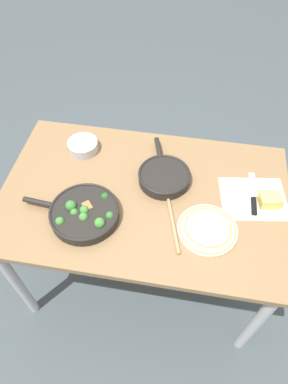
# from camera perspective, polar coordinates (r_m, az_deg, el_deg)

# --- Properties ---
(ground_plane) EXTENTS (14.00, 14.00, 0.00)m
(ground_plane) POSITION_cam_1_polar(r_m,az_deg,el_deg) (2.17, -0.00, -12.78)
(ground_plane) COLOR #424C51
(dining_table_red) EXTENTS (1.28, 0.80, 0.76)m
(dining_table_red) POSITION_cam_1_polar(r_m,az_deg,el_deg) (1.59, -0.00, -2.40)
(dining_table_red) COLOR olive
(dining_table_red) RESTS_ON ground_plane
(skillet_broccoli) EXTENTS (0.42, 0.29, 0.07)m
(skillet_broccoli) POSITION_cam_1_polar(r_m,az_deg,el_deg) (1.45, -9.97, -3.44)
(skillet_broccoli) COLOR black
(skillet_broccoli) RESTS_ON dining_table_red
(skillet_eggs) EXTENTS (0.24, 0.35, 0.05)m
(skillet_eggs) POSITION_cam_1_polar(r_m,az_deg,el_deg) (1.55, 3.36, 2.62)
(skillet_eggs) COLOR black
(skillet_eggs) RESTS_ON dining_table_red
(wooden_spoon) EXTENTS (0.14, 0.40, 0.02)m
(wooden_spoon) POSITION_cam_1_polar(r_m,az_deg,el_deg) (1.48, 4.18, -1.75)
(wooden_spoon) COLOR tan
(wooden_spoon) RESTS_ON dining_table_red
(parchment_sheet) EXTENTS (0.31, 0.27, 0.00)m
(parchment_sheet) POSITION_cam_1_polar(r_m,az_deg,el_deg) (1.58, 17.76, -1.02)
(parchment_sheet) COLOR silver
(parchment_sheet) RESTS_ON dining_table_red
(grater_knife) EXTENTS (0.03, 0.24, 0.02)m
(grater_knife) POSITION_cam_1_polar(r_m,az_deg,el_deg) (1.57, 17.76, -1.09)
(grater_knife) COLOR silver
(grater_knife) RESTS_ON dining_table_red
(cheese_block) EXTENTS (0.10, 0.08, 0.05)m
(cheese_block) POSITION_cam_1_polar(r_m,az_deg,el_deg) (1.56, 20.25, -1.28)
(cheese_block) COLOR #EACC66
(cheese_block) RESTS_ON dining_table_red
(dinner_plate_stack) EXTENTS (0.25, 0.25, 0.03)m
(dinner_plate_stack) POSITION_cam_1_polar(r_m,az_deg,el_deg) (1.42, 10.56, -6.02)
(dinner_plate_stack) COLOR silver
(dinner_plate_stack) RESTS_ON dining_table_red
(prep_bowl_steel) EXTENTS (0.15, 0.15, 0.05)m
(prep_bowl_steel) POSITION_cam_1_polar(r_m,az_deg,el_deg) (1.71, -10.13, 7.57)
(prep_bowl_steel) COLOR #B7B7BC
(prep_bowl_steel) RESTS_ON dining_table_red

